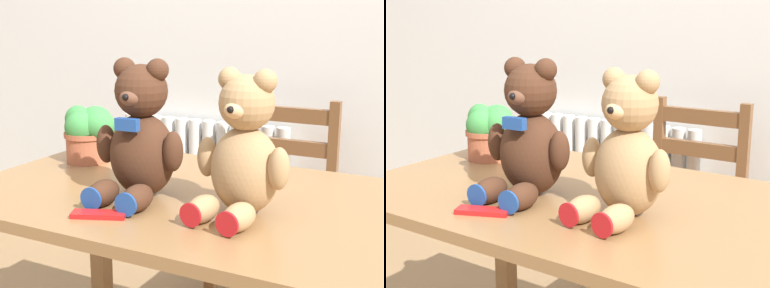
% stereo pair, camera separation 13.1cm
% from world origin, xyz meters
% --- Properties ---
extents(wall_back, '(8.00, 0.04, 2.60)m').
position_xyz_m(wall_back, '(0.00, 1.45, 1.30)').
color(wall_back, silver).
rests_on(wall_back, ground_plane).
extents(radiator, '(0.86, 0.10, 0.77)m').
position_xyz_m(radiator, '(-0.48, 1.38, 0.35)').
color(radiator, silver).
rests_on(radiator, ground_plane).
extents(dining_table, '(1.26, 0.76, 0.77)m').
position_xyz_m(dining_table, '(0.00, 0.38, 0.65)').
color(dining_table, olive).
rests_on(dining_table, ground_plane).
extents(wooden_chair_behind, '(0.40, 0.42, 0.91)m').
position_xyz_m(wooden_chair_behind, '(-0.02, 1.12, 0.46)').
color(wooden_chair_behind, brown).
rests_on(wooden_chair_behind, ground_plane).
extents(teddy_bear_left, '(0.25, 0.25, 0.36)m').
position_xyz_m(teddy_bear_left, '(-0.12, 0.29, 0.92)').
color(teddy_bear_left, '#472819').
rests_on(teddy_bear_left, dining_table).
extents(teddy_bear_right, '(0.24, 0.25, 0.34)m').
position_xyz_m(teddy_bear_right, '(0.17, 0.30, 0.92)').
color(teddy_bear_right, tan).
rests_on(teddy_bear_right, dining_table).
extents(potted_plant, '(0.19, 0.16, 0.18)m').
position_xyz_m(potted_plant, '(-0.46, 0.52, 0.87)').
color(potted_plant, '#B25B3D').
rests_on(potted_plant, dining_table).
extents(chocolate_bar, '(0.13, 0.09, 0.01)m').
position_xyz_m(chocolate_bar, '(-0.12, 0.12, 0.78)').
color(chocolate_bar, red).
rests_on(chocolate_bar, dining_table).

